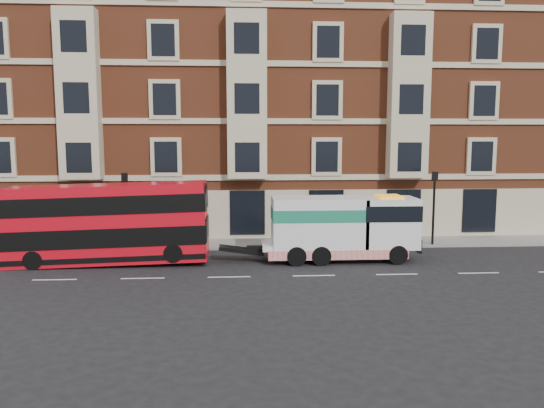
% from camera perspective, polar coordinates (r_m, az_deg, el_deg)
% --- Properties ---
extents(ground, '(120.00, 120.00, 0.00)m').
position_cam_1_polar(ground, '(25.11, -4.64, -7.84)').
color(ground, black).
rests_on(ground, ground).
extents(sidewalk, '(90.00, 3.00, 0.15)m').
position_cam_1_polar(sidewalk, '(32.40, -4.38, -4.28)').
color(sidewalk, slate).
rests_on(sidewalk, ground).
extents(victorian_terrace, '(45.00, 12.00, 20.40)m').
position_cam_1_polar(victorian_terrace, '(39.42, -3.61, 12.35)').
color(victorian_terrace, brown).
rests_on(victorian_terrace, ground).
extents(lamp_post_west, '(0.35, 0.15, 4.35)m').
position_cam_1_polar(lamp_post_west, '(31.38, -15.49, -0.08)').
color(lamp_post_west, black).
rests_on(lamp_post_west, sidewalk).
extents(lamp_post_east, '(0.35, 0.15, 4.35)m').
position_cam_1_polar(lamp_post_east, '(32.76, 17.02, 0.16)').
color(lamp_post_east, black).
rests_on(lamp_post_east, sidewalk).
extents(double_decker_bus, '(10.16, 2.33, 4.11)m').
position_cam_1_polar(double_decker_bus, '(28.44, -17.28, -1.88)').
color(double_decker_bus, red).
rests_on(double_decker_bus, ground).
extents(tow_truck, '(8.13, 2.40, 3.39)m').
position_cam_1_polar(tow_truck, '(28.18, 7.32, -2.48)').
color(tow_truck, silver).
rests_on(tow_truck, ground).
extents(pedestrian, '(0.68, 0.62, 1.56)m').
position_cam_1_polar(pedestrian, '(33.35, -18.13, -2.79)').
color(pedestrian, black).
rests_on(pedestrian, sidewalk).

